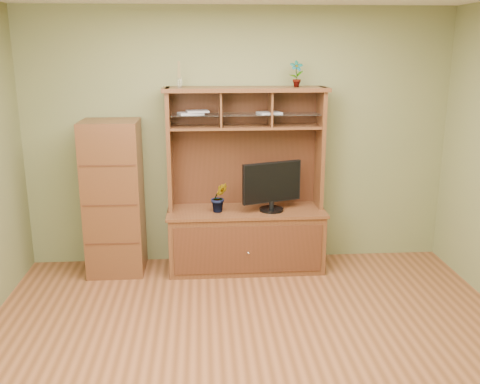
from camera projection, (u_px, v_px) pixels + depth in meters
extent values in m
cube|color=brown|center=(257.00, 356.00, 4.10)|extent=(4.50, 4.00, 0.02)
cube|color=olive|center=(238.00, 138.00, 5.68)|extent=(4.50, 0.02, 2.70)
cube|color=olive|center=(320.00, 332.00, 1.81)|extent=(4.50, 0.02, 2.70)
cube|color=#4A2615|center=(246.00, 240.00, 5.66)|extent=(1.60, 0.55, 0.62)
cube|color=#391E0F|center=(248.00, 250.00, 5.39)|extent=(1.50, 0.01, 0.50)
sphere|color=silver|center=(248.00, 253.00, 5.39)|extent=(0.02, 0.02, 0.02)
cube|color=#4A2615|center=(246.00, 211.00, 5.58)|extent=(1.64, 0.59, 0.03)
cube|color=#4A2615|center=(169.00, 150.00, 5.45)|extent=(0.04, 0.35, 1.25)
cube|color=#4A2615|center=(320.00, 148.00, 5.56)|extent=(0.04, 0.35, 1.25)
cube|color=#391E0F|center=(244.00, 146.00, 5.67)|extent=(1.52, 0.02, 1.25)
cube|color=#4A2615|center=(246.00, 89.00, 5.35)|extent=(1.66, 0.40, 0.04)
cube|color=#4A2615|center=(246.00, 127.00, 5.45)|extent=(1.52, 0.32, 0.02)
cube|color=#4A2615|center=(221.00, 109.00, 5.38)|extent=(0.02, 0.31, 0.35)
cube|color=#4A2615|center=(270.00, 108.00, 5.42)|extent=(0.02, 0.31, 0.35)
cube|color=silver|center=(246.00, 114.00, 5.41)|extent=(1.50, 0.27, 0.01)
cylinder|color=black|center=(271.00, 209.00, 5.53)|extent=(0.25, 0.25, 0.02)
cylinder|color=black|center=(272.00, 205.00, 5.52)|extent=(0.05, 0.05, 0.08)
cube|color=black|center=(272.00, 182.00, 5.46)|extent=(0.63, 0.26, 0.42)
imported|color=#245C1F|center=(219.00, 197.00, 5.46)|extent=(0.19, 0.16, 0.31)
imported|color=#395D20|center=(296.00, 74.00, 5.35)|extent=(0.14, 0.10, 0.26)
cylinder|color=silver|center=(179.00, 83.00, 5.29)|extent=(0.05, 0.05, 0.09)
cylinder|color=#967A4B|center=(179.00, 70.00, 5.25)|extent=(0.03, 0.03, 0.17)
cube|color=#ADADB2|center=(190.00, 113.00, 5.37)|extent=(0.28, 0.24, 0.02)
cube|color=#ADADB2|center=(197.00, 111.00, 5.37)|extent=(0.24, 0.20, 0.02)
cube|color=#ADADB2|center=(269.00, 113.00, 5.43)|extent=(0.26, 0.23, 0.02)
cube|color=#4A2615|center=(114.00, 198.00, 5.46)|extent=(0.57, 0.51, 1.59)
cube|color=#391E0F|center=(112.00, 244.00, 5.32)|extent=(0.53, 0.01, 0.02)
cube|color=#391E0F|center=(110.00, 205.00, 5.21)|extent=(0.53, 0.01, 0.01)
cube|color=#391E0F|center=(107.00, 166.00, 5.11)|extent=(0.53, 0.01, 0.02)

